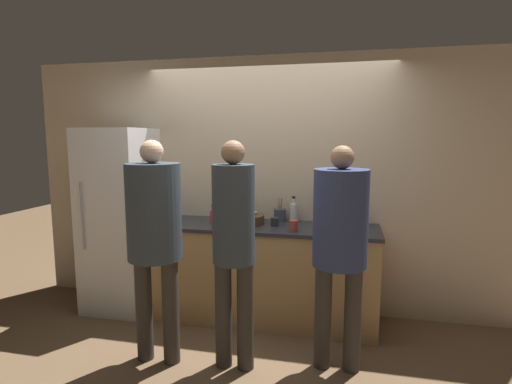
# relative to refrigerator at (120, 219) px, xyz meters

# --- Properties ---
(ground_plane) EXTENTS (14.00, 14.00, 0.00)m
(ground_plane) POSITION_rel_refrigerator_xyz_m (1.49, -0.33, -0.94)
(ground_plane) COLOR brown
(wall_back) EXTENTS (5.20, 0.06, 2.60)m
(wall_back) POSITION_rel_refrigerator_xyz_m (1.49, 0.35, 0.36)
(wall_back) COLOR #C6B293
(wall_back) RESTS_ON ground_plane
(counter) EXTENTS (2.24, 0.67, 0.95)m
(counter) POSITION_rel_refrigerator_xyz_m (1.49, 0.03, -0.47)
(counter) COLOR tan
(counter) RESTS_ON ground_plane
(refrigerator) EXTENTS (0.64, 0.69, 1.88)m
(refrigerator) POSITION_rel_refrigerator_xyz_m (0.00, 0.00, 0.00)
(refrigerator) COLOR white
(refrigerator) RESTS_ON ground_plane
(person_left) EXTENTS (0.42, 0.42, 1.77)m
(person_left) POSITION_rel_refrigerator_xyz_m (0.85, -0.90, 0.16)
(person_left) COLOR #38332D
(person_left) RESTS_ON ground_plane
(person_center) EXTENTS (0.32, 0.32, 1.77)m
(person_center) POSITION_rel_refrigerator_xyz_m (1.47, -0.85, 0.10)
(person_center) COLOR #38332D
(person_center) RESTS_ON ground_plane
(person_right) EXTENTS (0.41, 0.41, 1.73)m
(person_right) POSITION_rel_refrigerator_xyz_m (2.25, -0.70, 0.13)
(person_right) COLOR #38332D
(person_right) RESTS_ON ground_plane
(fruit_bowl) EXTENTS (0.36, 0.36, 0.13)m
(fruit_bowl) POSITION_rel_refrigerator_xyz_m (1.35, 0.04, 0.06)
(fruit_bowl) COLOR #4C3323
(fruit_bowl) RESTS_ON counter
(utensil_crock) EXTENTS (0.12, 0.12, 0.24)m
(utensil_crock) POSITION_rel_refrigerator_xyz_m (1.65, 0.24, 0.08)
(utensil_crock) COLOR #3D424C
(utensil_crock) RESTS_ON counter
(bottle_dark) EXTENTS (0.06, 0.06, 0.24)m
(bottle_dark) POSITION_rel_refrigerator_xyz_m (2.10, 0.15, 0.10)
(bottle_dark) COLOR #333338
(bottle_dark) RESTS_ON counter
(bottle_clear) EXTENTS (0.07, 0.07, 0.26)m
(bottle_clear) POSITION_rel_refrigerator_xyz_m (1.78, 0.23, 0.11)
(bottle_clear) COLOR silver
(bottle_clear) RESTS_ON counter
(bottle_red) EXTENTS (0.06, 0.06, 0.19)m
(bottle_red) POSITION_rel_refrigerator_xyz_m (1.02, -0.02, 0.08)
(bottle_red) COLOR red
(bottle_red) RESTS_ON counter
(cup_red) EXTENTS (0.08, 0.08, 0.10)m
(cup_red) POSITION_rel_refrigerator_xyz_m (1.84, -0.17, 0.06)
(cup_red) COLOR #A33D33
(cup_red) RESTS_ON counter
(cup_black) EXTENTS (0.08, 0.08, 0.08)m
(cup_black) POSITION_rel_refrigerator_xyz_m (1.63, 0.01, 0.05)
(cup_black) COLOR #28282D
(cup_black) RESTS_ON counter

